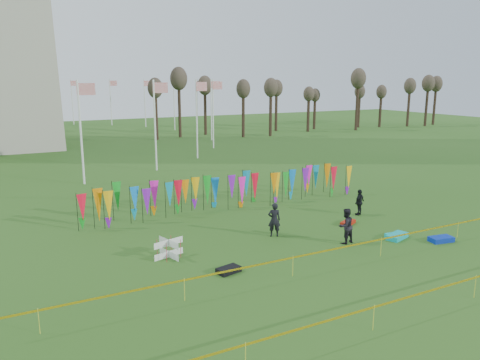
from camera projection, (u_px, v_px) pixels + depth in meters
name	position (u px, v px, depth m)	size (l,w,h in m)	color
ground	(316.00, 258.00, 21.51)	(160.00, 160.00, 0.00)	#255016
banner_row	(230.00, 188.00, 29.54)	(18.64, 0.64, 2.16)	black
caution_tape_near	(329.00, 251.00, 20.20)	(26.00, 0.02, 0.90)	yellow
caution_tape_far	(416.00, 296.00, 16.04)	(26.00, 0.02, 0.90)	yellow
tree_line	(314.00, 91.00, 72.79)	(53.92, 1.92, 7.84)	#39281C
box_kite	(169.00, 248.00, 21.46)	(0.79, 0.79, 0.88)	red
person_left	(274.00, 220.00, 24.29)	(0.66, 0.48, 1.80)	black
person_mid	(346.00, 226.00, 23.26)	(0.87, 0.54, 1.80)	black
person_right	(359.00, 202.00, 28.14)	(0.93, 0.53, 1.59)	black
kite_bag_turquoise	(395.00, 235.00, 24.30)	(1.01, 0.50, 0.20)	#0DC5CB
kite_bag_blue	(441.00, 239.00, 23.65)	(1.19, 0.62, 0.25)	#0A2DB2
kite_bag_red	(348.00, 223.00, 26.46)	(1.09, 0.50, 0.20)	#B61E0C
kite_bag_black	(229.00, 270.00, 19.87)	(1.00, 0.58, 0.23)	black
kite_bag_teal	(397.00, 236.00, 24.09)	(1.31, 0.63, 0.25)	#0DB2B8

